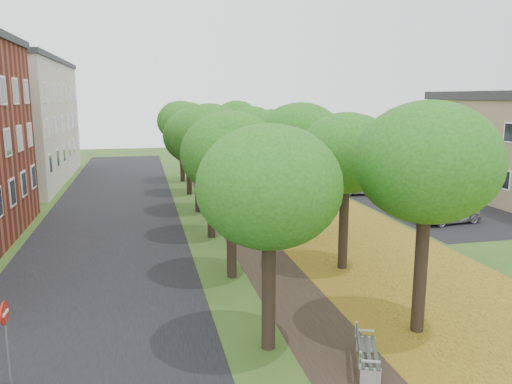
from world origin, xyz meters
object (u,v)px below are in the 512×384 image
street_sign (6,325)px  car_silver (448,212)px  car_grey (434,203)px  car_white (367,183)px  car_red (430,205)px  bench (366,352)px

street_sign → car_silver: size_ratio=0.58×
car_grey → car_white: (-1.02, 7.27, 0.07)m
car_red → car_grey: bearing=-54.9°
car_silver → car_white: size_ratio=0.72×
bench → car_red: 19.32m
car_grey → car_silver: bearing=156.7°
car_white → bench: bearing=162.9°
street_sign → bench: bearing=-5.0°
car_red → car_white: car_white is taller
bench → car_white: size_ratio=0.36×
car_silver → car_white: car_white is taller
car_silver → car_grey: (0.44, 2.20, 0.02)m
car_silver → car_red: bearing=-9.1°
car_white → street_sign: bearing=145.6°
street_sign → car_red: (20.67, 14.28, -1.02)m
car_red → bench: bearing=151.5°
car_silver → car_red: (0.05, 2.00, -0.02)m
car_silver → car_red: 2.00m
street_sign → car_white: 29.58m
street_sign → car_silver: bearing=33.4°
bench → car_red: size_ratio=0.50×
street_sign → car_red: street_sign is taller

